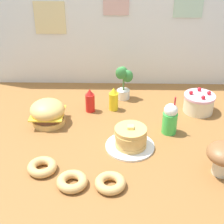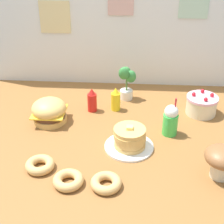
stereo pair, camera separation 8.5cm
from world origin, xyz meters
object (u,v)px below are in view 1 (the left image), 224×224
(ketchup_bottle, at_px, (90,101))
(potted_plant, at_px, (124,81))
(mustard_bottle, at_px, (114,100))
(donut_pink_glaze, at_px, (42,167))
(layer_cake, at_px, (199,103))
(cream_soda_cup, at_px, (170,119))
(mushroom_stool, at_px, (224,156))
(donut_chocolate, at_px, (72,181))
(burger, at_px, (48,113))
(pancake_stack, at_px, (131,139))
(donut_vanilla, at_px, (110,183))

(ketchup_bottle, xyz_separation_m, potted_plant, (0.25, 0.21, 0.07))
(mustard_bottle, bearing_deg, donut_pink_glaze, -119.16)
(layer_cake, xyz_separation_m, cream_soda_cup, (-0.26, -0.29, 0.04))
(ketchup_bottle, distance_m, mushroom_stool, 1.06)
(ketchup_bottle, distance_m, donut_chocolate, 0.82)
(burger, bearing_deg, pancake_stack, -25.93)
(donut_pink_glaze, xyz_separation_m, potted_plant, (0.48, 0.91, 0.12))
(pancake_stack, xyz_separation_m, layer_cake, (0.52, 0.47, 0.01))
(cream_soda_cup, relative_size, mushroom_stool, 1.36)
(donut_pink_glaze, xyz_separation_m, donut_chocolate, (0.19, -0.12, 0.00))
(burger, bearing_deg, donut_chocolate, -68.78)
(mustard_bottle, xyz_separation_m, donut_chocolate, (-0.21, -0.84, -0.06))
(layer_cake, bearing_deg, potted_plant, 160.47)
(donut_vanilla, bearing_deg, donut_pink_glaze, 162.47)
(burger, bearing_deg, donut_pink_glaze, -83.50)
(pancake_stack, distance_m, layer_cake, 0.70)
(donut_pink_glaze, bearing_deg, cream_soda_cup, 27.95)
(mustard_bottle, distance_m, donut_pink_glaze, 0.83)
(layer_cake, distance_m, potted_plant, 0.60)
(layer_cake, height_order, cream_soda_cup, cream_soda_cup)
(pancake_stack, distance_m, donut_chocolate, 0.49)
(ketchup_bottle, xyz_separation_m, donut_vanilla, (0.17, -0.82, -0.06))
(potted_plant, bearing_deg, mustard_bottle, -112.13)
(pancake_stack, bearing_deg, layer_cake, 41.78)
(mushroom_stool, bearing_deg, donut_chocolate, -171.81)
(layer_cake, xyz_separation_m, donut_vanilla, (-0.64, -0.83, -0.04))
(mustard_bottle, distance_m, cream_soda_cup, 0.49)
(burger, distance_m, cream_soda_cup, 0.85)
(layer_cake, distance_m, mushroom_stool, 0.71)
(ketchup_bottle, height_order, donut_pink_glaze, ketchup_bottle)
(donut_vanilla, bearing_deg, mushroom_stool, 11.48)
(pancake_stack, distance_m, donut_vanilla, 0.39)
(donut_vanilla, bearing_deg, cream_soda_cup, 54.46)
(cream_soda_cup, xyz_separation_m, donut_pink_glaze, (-0.79, -0.42, -0.08))
(donut_vanilla, bearing_deg, potted_plant, 85.57)
(burger, xyz_separation_m, ketchup_bottle, (0.29, 0.17, 0.00))
(cream_soda_cup, bearing_deg, pancake_stack, -146.57)
(donut_chocolate, bearing_deg, donut_vanilla, -2.07)
(ketchup_bottle, xyz_separation_m, cream_soda_cup, (0.56, -0.28, 0.02))
(burger, distance_m, potted_plant, 0.67)
(burger, bearing_deg, cream_soda_cup, -6.99)
(layer_cake, bearing_deg, pancake_stack, -138.22)
(burger, relative_size, donut_chocolate, 1.43)
(donut_vanilla, height_order, potted_plant, potted_plant)
(burger, relative_size, ketchup_bottle, 1.33)
(burger, relative_size, layer_cake, 1.06)
(mushroom_stool, bearing_deg, pancake_stack, 155.48)
(donut_pink_glaze, distance_m, donut_vanilla, 0.42)
(pancake_stack, height_order, mushroom_stool, mushroom_stool)
(ketchup_bottle, height_order, potted_plant, potted_plant)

